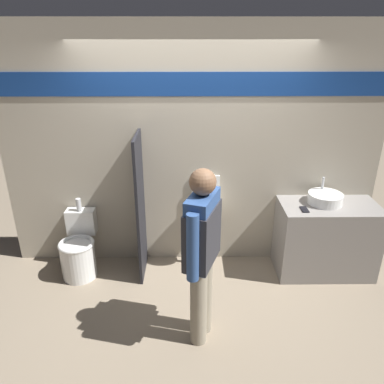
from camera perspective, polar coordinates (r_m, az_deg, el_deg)
The scene contains 9 objects.
ground_plane at distance 4.23m, azimuth 0.02°, elevation -14.10°, with size 16.00×16.00×0.00m, color gray.
display_wall at distance 4.14m, azimuth -0.06°, elevation 6.34°, with size 4.18×0.07×2.70m.
sink_counter at distance 4.51m, azimuth 19.65°, elevation -6.71°, with size 1.07×0.56×0.83m.
sink_basin at distance 4.34m, azimuth 19.63°, elevation -0.91°, with size 0.37×0.37×0.25m.
cell_phone at distance 4.13m, azimuth 16.75°, elevation -2.56°, with size 0.07×0.14×0.01m.
divider_near_counter at distance 4.10m, azimuth -7.86°, elevation -2.39°, with size 0.03×0.54×1.62m.
urinal_near_counter at distance 4.20m, azimuth 2.13°, elevation -2.19°, with size 0.33×0.31×1.14m.
toilet at distance 4.45m, azimuth -16.85°, elevation -8.66°, with size 0.39×0.56×0.85m.
person_in_vest at distance 3.12m, azimuth 1.53°, elevation -8.29°, with size 0.34×0.54×1.62m.
Camera 1 is at (-0.03, -3.36, 2.58)m, focal length 35.00 mm.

